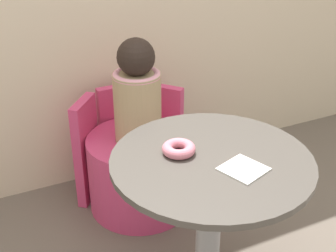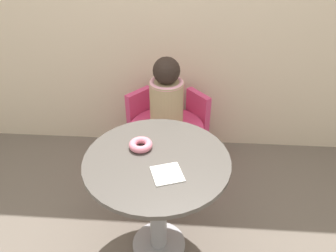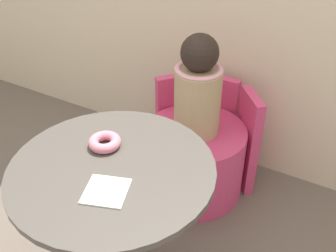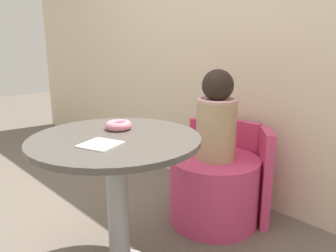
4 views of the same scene
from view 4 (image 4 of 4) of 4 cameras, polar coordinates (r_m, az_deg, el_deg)
back_wall at (r=2.26m, az=13.85°, el=17.08°), size 6.00×0.06×2.40m
round_table at (r=1.48m, az=-8.93°, el=-7.87°), size 0.74×0.74×0.68m
tub_chair at (r=2.06m, az=7.99°, el=-10.89°), size 0.54×0.54×0.41m
booth_backrest at (r=2.19m, az=11.76°, el=-6.94°), size 0.64×0.23×0.58m
child_figure at (r=1.91m, az=8.45°, el=1.38°), size 0.24×0.24×0.53m
donut at (r=1.54m, az=-8.51°, el=0.09°), size 0.12×0.12×0.04m
paper_napkin at (r=1.32m, az=-11.70°, el=-3.16°), size 0.18×0.18×0.01m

